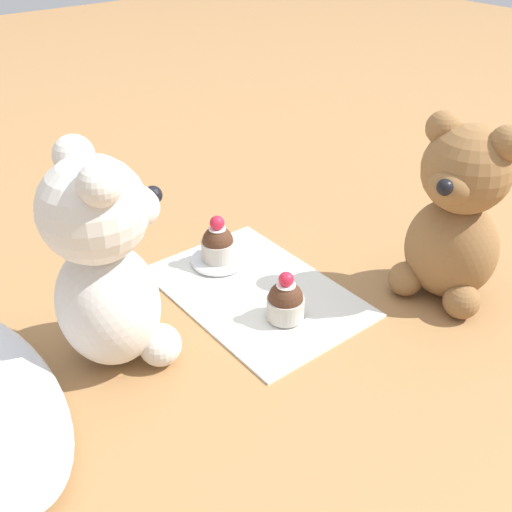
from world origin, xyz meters
TOP-DOWN VIEW (x-y plane):
  - ground_plane at (0.00, 0.00)m, footprint 4.00×4.00m
  - knitted_placemat at (0.00, 0.00)m, footprint 0.28×0.19m
  - teddy_bear_cream at (0.01, 0.19)m, footprint 0.13×0.13m
  - teddy_bear_tan at (-0.15, -0.19)m, footprint 0.13×0.13m
  - cupcake_near_cream_bear at (-0.07, 0.01)m, footprint 0.05×0.05m
  - saucer_plate at (0.08, -0.00)m, footprint 0.07×0.07m
  - cupcake_near_tan_bear at (0.08, -0.00)m, footprint 0.05×0.05m
  - teaspoon at (0.29, 0.06)m, footprint 0.03×0.13m

SIDE VIEW (x-z plane):
  - ground_plane at x=0.00m, z-range 0.00..0.00m
  - teaspoon at x=0.29m, z-range 0.00..0.01m
  - knitted_placemat at x=0.00m, z-range 0.00..0.01m
  - saucer_plate at x=0.08m, z-range 0.01..0.01m
  - cupcake_near_cream_bear at x=-0.07m, z-range 0.00..0.06m
  - cupcake_near_tan_bear at x=0.08m, z-range 0.00..0.07m
  - teddy_bear_tan at x=-0.15m, z-range 0.00..0.23m
  - teddy_bear_cream at x=0.01m, z-range -0.01..0.24m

